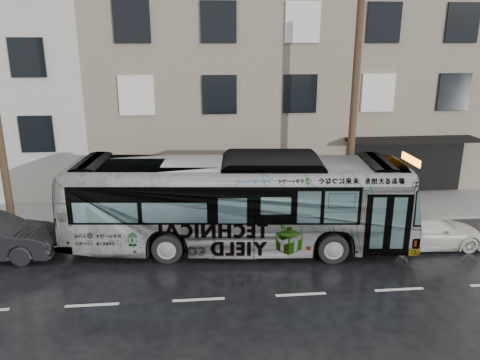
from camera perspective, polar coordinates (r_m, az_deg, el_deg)
The scene contains 7 objects.
ground at distance 17.08m, azimuth -5.16°, elevation -9.99°, with size 120.00×120.00×0.00m, color black.
sidewalk at distance 21.54m, azimuth -5.29°, elevation -3.92°, with size 90.00×3.60×0.15m, color gray.
building_taupe at distance 28.46m, azimuth 4.65°, elevation 12.40°, with size 20.00×12.00×11.00m, color gray.
utility_pole_front at distance 19.86m, azimuth 13.64°, elevation 7.58°, with size 0.30×0.30×9.00m, color #4B3725.
sign_post at distance 21.00m, azimuth 15.86°, elevation -1.38°, with size 0.06×0.06×2.40m, color slate.
bus at distance 17.51m, azimuth -0.31°, elevation -2.81°, with size 3.02×12.90×3.59m, color #B2B2B2.
white_sedan at distance 19.39m, azimuth 21.67°, elevation -5.75°, with size 1.78×4.37×1.27m, color silver.
Camera 1 is at (0.06, -15.24, 7.70)m, focal length 35.00 mm.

